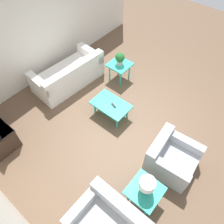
# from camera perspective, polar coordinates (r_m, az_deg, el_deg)

# --- Properties ---
(ground_plane) EXTENTS (14.00, 14.00, 0.00)m
(ground_plane) POSITION_cam_1_polar(r_m,az_deg,el_deg) (5.47, 4.32, -2.75)
(ground_plane) COLOR brown
(wall_right) EXTENTS (0.12, 7.20, 2.70)m
(wall_right) POSITION_cam_1_polar(r_m,az_deg,el_deg) (6.30, -19.04, 19.58)
(wall_right) COLOR silver
(wall_right) RESTS_ON ground_plane
(sofa) EXTENTS (1.06, 2.01, 0.80)m
(sofa) POSITION_cam_1_polar(r_m,az_deg,el_deg) (6.29, -11.17, 9.40)
(sofa) COLOR white
(sofa) RESTS_ON ground_plane
(armchair) EXTENTS (0.98, 0.96, 0.74)m
(armchair) POSITION_cam_1_polar(r_m,az_deg,el_deg) (4.77, 15.11, -11.52)
(armchair) COLOR #A8ADB2
(armchair) RESTS_ON ground_plane
(coffee_table) EXTENTS (0.92, 0.60, 0.41)m
(coffee_table) POSITION_cam_1_polar(r_m,az_deg,el_deg) (5.32, -0.29, 1.73)
(coffee_table) COLOR #2DB79E
(coffee_table) RESTS_ON ground_plane
(side_table_plant) EXTENTS (0.59, 0.59, 0.54)m
(side_table_plant) POSITION_cam_1_polar(r_m,az_deg,el_deg) (6.22, 2.01, 11.87)
(side_table_plant) COLOR #2DB79E
(side_table_plant) RESTS_ON ground_plane
(side_table_lamp) EXTENTS (0.59, 0.59, 0.54)m
(side_table_lamp) POSITION_cam_1_polar(r_m,az_deg,el_deg) (4.21, 8.52, -19.87)
(side_table_lamp) COLOR #2DB79E
(side_table_lamp) RESTS_ON ground_plane
(potted_plant) EXTENTS (0.26, 0.26, 0.36)m
(potted_plant) POSITION_cam_1_polar(r_m,az_deg,el_deg) (6.05, 2.09, 13.86)
(potted_plant) COLOR #B2ADA3
(potted_plant) RESTS_ON side_table_plant
(table_lamp) EXTENTS (0.28, 0.28, 0.39)m
(table_lamp) POSITION_cam_1_polar(r_m,az_deg,el_deg) (3.91, 9.10, -18.31)
(table_lamp) COLOR #333333
(table_lamp) RESTS_ON side_table_lamp
(remote_control) EXTENTS (0.16, 0.09, 0.02)m
(remote_control) POSITION_cam_1_polar(r_m,az_deg,el_deg) (5.24, 0.42, 1.71)
(remote_control) COLOR black
(remote_control) RESTS_ON coffee_table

